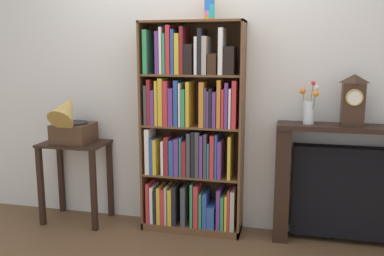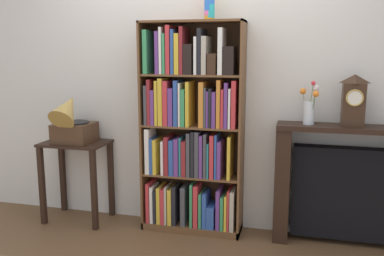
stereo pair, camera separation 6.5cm
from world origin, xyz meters
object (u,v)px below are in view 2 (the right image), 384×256
(gramophone, at_px, (71,122))
(flower_vase, at_px, (310,108))
(bookshelf, at_px, (191,136))
(fireplace_mantel, at_px, (352,187))
(mantel_clock, at_px, (354,100))
(cup_stack, at_px, (209,5))
(side_table_left, at_px, (76,164))

(gramophone, xyz_separation_m, flower_vase, (2.03, 0.11, 0.18))
(bookshelf, distance_m, fireplace_mantel, 1.37)
(bookshelf, xyz_separation_m, mantel_clock, (1.28, 0.01, 0.34))
(gramophone, xyz_separation_m, fireplace_mantel, (2.39, 0.14, -0.45))
(bookshelf, bearing_deg, fireplace_mantel, 1.63)
(fireplace_mantel, xyz_separation_m, flower_vase, (-0.36, -0.03, 0.63))
(cup_stack, distance_m, gramophone, 1.57)
(gramophone, height_order, flower_vase, flower_vase)
(gramophone, xyz_separation_m, mantel_clock, (2.35, 0.11, 0.25))
(cup_stack, bearing_deg, flower_vase, -0.63)
(bookshelf, bearing_deg, gramophone, -174.69)
(bookshelf, distance_m, gramophone, 1.08)
(fireplace_mantel, bearing_deg, flower_vase, -176.02)
(bookshelf, height_order, flower_vase, bookshelf)
(cup_stack, xyz_separation_m, gramophone, (-1.22, -0.12, -0.98))
(bookshelf, height_order, gramophone, bookshelf)
(side_table_left, height_order, gramophone, gramophone)
(bookshelf, bearing_deg, flower_vase, 0.75)
(bookshelf, relative_size, side_table_left, 2.42)
(mantel_clock, bearing_deg, gramophone, -177.29)
(flower_vase, bearing_deg, cup_stack, 179.37)
(flower_vase, bearing_deg, gramophone, -176.85)
(fireplace_mantel, relative_size, flower_vase, 3.52)
(bookshelf, height_order, side_table_left, bookshelf)
(gramophone, bearing_deg, flower_vase, 3.15)
(gramophone, bearing_deg, fireplace_mantel, 3.28)
(cup_stack, height_order, gramophone, cup_stack)
(side_table_left, height_order, flower_vase, flower_vase)
(fireplace_mantel, bearing_deg, mantel_clock, -147.65)
(fireplace_mantel, distance_m, flower_vase, 0.73)
(bookshelf, distance_m, flower_vase, 1.00)
(mantel_clock, bearing_deg, bookshelf, -179.47)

